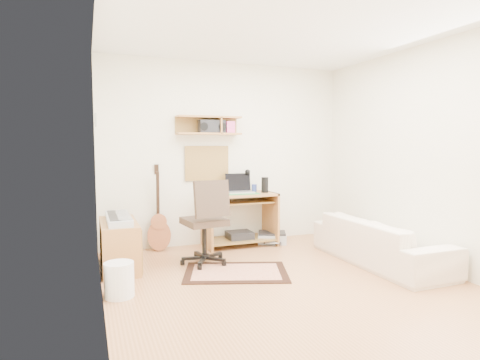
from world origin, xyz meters
name	(u,v)px	position (x,y,z in m)	size (l,w,h in m)	color
floor	(291,286)	(0.00, 0.00, -0.01)	(3.60, 4.00, 0.01)	tan
ceiling	(294,22)	(0.00, 0.00, 2.60)	(3.60, 4.00, 0.01)	white
back_wall	(226,154)	(0.00, 2.00, 1.30)	(3.60, 0.01, 2.60)	white
left_wall	(99,161)	(-1.80, 0.00, 1.30)	(0.01, 4.00, 2.60)	white
right_wall	(431,156)	(1.80, 0.00, 1.30)	(0.01, 4.00, 2.60)	white
wall_shelf	(209,125)	(-0.30, 1.88, 1.70)	(0.90, 0.25, 0.26)	#B67A40
cork_board	(207,163)	(-0.30, 1.98, 1.17)	(0.64, 0.03, 0.49)	#A88654
wall_photo	(96,120)	(-1.79, 1.50, 1.72)	(0.02, 0.20, 0.15)	#4C8CBF
desk	(240,219)	(0.10, 1.73, 0.38)	(1.00, 0.55, 0.75)	#B67A40
laptop	(240,183)	(0.10, 1.71, 0.89)	(0.36, 0.36, 0.28)	silver
speaker	(265,185)	(0.47, 1.68, 0.86)	(0.10, 0.10, 0.22)	black
desk_lamp	(250,181)	(0.31, 1.87, 0.91)	(0.11, 0.11, 0.32)	black
pencil_cup	(254,188)	(0.37, 1.83, 0.80)	(0.08, 0.08, 0.11)	navy
boombox	(212,127)	(-0.26, 1.87, 1.68)	(0.36, 0.16, 0.19)	black
rug	(236,272)	(-0.37, 0.59, 0.01)	(1.14, 0.76, 0.02)	beige
task_chair	(204,221)	(-0.61, 1.04, 0.52)	(0.53, 0.53, 1.04)	#372B21
cabinet	(119,245)	(-1.58, 1.23, 0.28)	(0.40, 0.90, 0.55)	#B67A40
music_keyboard	(118,218)	(-1.58, 1.23, 0.59)	(0.26, 0.83, 0.07)	#B2B5BA
guitar	(159,208)	(-1.01, 1.86, 0.59)	(0.31, 0.20, 1.18)	#A75933
waste_basket	(119,280)	(-1.65, 0.31, 0.17)	(0.28, 0.28, 0.33)	white
printer	(272,237)	(0.60, 1.69, 0.09)	(0.41, 0.32, 0.15)	#A5A8AA
sofa	(380,234)	(1.38, 0.32, 0.36)	(1.84, 0.54, 0.72)	beige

